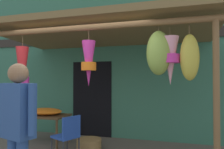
{
  "coord_description": "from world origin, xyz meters",
  "views": [
    {
      "loc": [
        1.61,
        -3.33,
        1.53
      ],
      "look_at": [
        0.31,
        1.09,
        1.63
      ],
      "focal_mm": 34.45,
      "sensor_mm": 36.0,
      "label": 1
    }
  ],
  "objects_px": {
    "flower_heap_on_table": "(46,111)",
    "wicker_basket_spare": "(89,144)",
    "shopper_by_bananas": "(18,123)",
    "folding_chair": "(68,134)",
    "display_table": "(44,118)"
  },
  "relations": [
    {
      "from": "folding_chair",
      "to": "wicker_basket_spare",
      "type": "height_order",
      "value": "folding_chair"
    },
    {
      "from": "shopper_by_bananas",
      "to": "folding_chair",
      "type": "bearing_deg",
      "value": 96.42
    },
    {
      "from": "folding_chair",
      "to": "shopper_by_bananas",
      "type": "relative_size",
      "value": 0.49
    },
    {
      "from": "display_table",
      "to": "shopper_by_bananas",
      "type": "height_order",
      "value": "shopper_by_bananas"
    },
    {
      "from": "wicker_basket_spare",
      "to": "shopper_by_bananas",
      "type": "height_order",
      "value": "shopper_by_bananas"
    },
    {
      "from": "flower_heap_on_table",
      "to": "wicker_basket_spare",
      "type": "height_order",
      "value": "flower_heap_on_table"
    },
    {
      "from": "folding_chair",
      "to": "display_table",
      "type": "bearing_deg",
      "value": 142.67
    },
    {
      "from": "shopper_by_bananas",
      "to": "display_table",
      "type": "bearing_deg",
      "value": 117.52
    },
    {
      "from": "flower_heap_on_table",
      "to": "display_table",
      "type": "bearing_deg",
      "value": -166.83
    },
    {
      "from": "display_table",
      "to": "flower_heap_on_table",
      "type": "relative_size",
      "value": 1.34
    },
    {
      "from": "flower_heap_on_table",
      "to": "folding_chair",
      "type": "height_order",
      "value": "folding_chair"
    },
    {
      "from": "flower_heap_on_table",
      "to": "wicker_basket_spare",
      "type": "xyz_separation_m",
      "value": [
        1.17,
        -0.13,
        -0.64
      ]
    },
    {
      "from": "flower_heap_on_table",
      "to": "shopper_by_bananas",
      "type": "bearing_deg",
      "value": -63.08
    },
    {
      "from": "folding_chair",
      "to": "shopper_by_bananas",
      "type": "bearing_deg",
      "value": -83.58
    },
    {
      "from": "wicker_basket_spare",
      "to": "display_table",
      "type": "bearing_deg",
      "value": 174.2
    }
  ]
}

